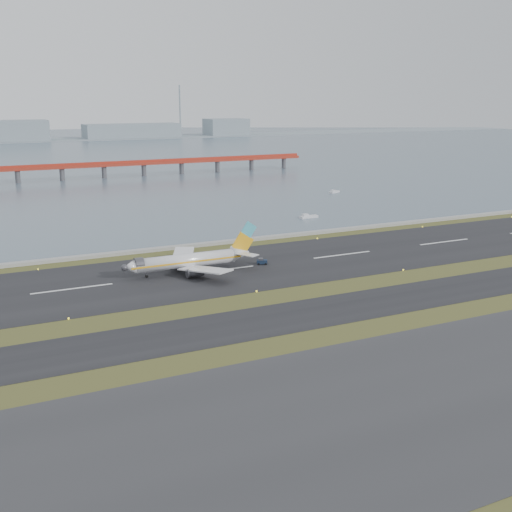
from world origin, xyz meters
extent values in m
plane|color=#374B1B|center=(0.00, 0.00, 0.00)|extent=(1000.00, 1000.00, 0.00)
cube|color=#2B2B2E|center=(0.00, -55.00, 0.05)|extent=(1000.00, 50.00, 0.10)
cube|color=black|center=(0.00, -12.00, 0.05)|extent=(1000.00, 18.00, 0.10)
cube|color=black|center=(0.00, 30.00, 0.05)|extent=(1000.00, 45.00, 0.10)
cube|color=gray|center=(0.00, 60.00, 0.50)|extent=(1000.00, 2.50, 1.00)
cube|color=#4C5E6D|center=(0.00, 460.00, 0.00)|extent=(1400.00, 800.00, 1.30)
cube|color=#A02B1B|center=(20.00, 250.00, 7.50)|extent=(260.00, 5.00, 1.60)
cube|color=#A02B1B|center=(20.00, 250.00, 9.00)|extent=(260.00, 0.40, 1.40)
cylinder|color=#4C4C51|center=(20.00, 250.00, 3.00)|extent=(2.80, 2.80, 7.00)
cylinder|color=#4C4C51|center=(116.00, 250.00, 3.00)|extent=(2.80, 2.80, 7.00)
cube|color=gray|center=(0.00, 620.00, 0.00)|extent=(1400.00, 80.00, 1.00)
cube|color=gray|center=(10.00, 620.00, 11.00)|extent=(70.00, 35.00, 22.00)
cube|color=gray|center=(140.00, 620.00, 8.00)|extent=(110.00, 35.00, 16.00)
cube|color=gray|center=(260.00, 620.00, 10.00)|extent=(50.00, 35.00, 20.00)
cylinder|color=gray|center=(200.00, 620.00, 30.00)|extent=(1.80, 1.80, 60.00)
cylinder|color=silver|center=(-9.45, 31.51, 3.50)|extent=(28.00, 3.80, 3.80)
cone|color=silver|center=(-25.05, 31.51, 3.50)|extent=(3.20, 3.80, 3.80)
cone|color=silver|center=(6.75, 31.51, 3.80)|extent=(5.00, 3.80, 3.80)
cube|color=#F8AC1A|center=(-9.45, 29.59, 3.50)|extent=(31.00, 0.06, 0.45)
cube|color=#F8AC1A|center=(-9.45, 33.43, 3.50)|extent=(31.00, 0.06, 0.45)
cube|color=silver|center=(-7.25, 23.01, 2.80)|extent=(11.31, 15.89, 1.66)
cube|color=silver|center=(-7.25, 40.01, 2.80)|extent=(11.31, 15.89, 1.66)
cylinder|color=#3E3D43|center=(-8.95, 25.51, 1.60)|extent=(4.20, 2.10, 2.10)
cylinder|color=#3E3D43|center=(-8.95, 37.51, 1.60)|extent=(4.20, 2.10, 2.10)
cube|color=#F8AC1A|center=(7.55, 31.51, 6.70)|extent=(6.80, 0.35, 6.85)
cube|color=#47B3C9|center=(9.45, 31.51, 10.40)|extent=(4.85, 0.37, 4.90)
cube|color=silver|center=(7.05, 27.71, 4.30)|extent=(5.64, 6.80, 0.22)
cube|color=silver|center=(7.05, 35.31, 4.30)|extent=(5.64, 6.80, 0.22)
cylinder|color=black|center=(-20.45, 31.51, 0.45)|extent=(0.80, 0.28, 0.80)
cylinder|color=black|center=(-7.95, 28.71, 0.55)|extent=(1.00, 0.38, 1.00)
cylinder|color=black|center=(-7.95, 34.31, 0.55)|extent=(1.00, 0.38, 1.00)
cube|color=#121F34|center=(13.17, 30.65, 0.82)|extent=(3.32, 2.64, 1.09)
cube|color=#3E3D43|center=(12.83, 30.79, 1.55)|extent=(1.71, 1.75, 0.64)
cylinder|color=black|center=(11.96, 30.37, 0.32)|extent=(0.69, 0.50, 0.64)
cylinder|color=black|center=(12.53, 31.71, 0.32)|extent=(0.69, 0.50, 0.64)
cylinder|color=black|center=(13.81, 29.59, 0.32)|extent=(0.69, 0.50, 0.64)
cylinder|color=black|center=(14.37, 30.93, 0.32)|extent=(0.69, 0.50, 0.64)
cube|color=silver|center=(62.26, 87.04, 0.43)|extent=(7.63, 2.62, 0.97)
cube|color=silver|center=(60.65, 86.99, 1.30)|extent=(2.21, 1.80, 0.97)
cube|color=silver|center=(108.71, 140.16, 0.39)|extent=(7.14, 4.80, 0.88)
cube|color=silver|center=(107.37, 139.55, 1.18)|extent=(2.43, 2.24, 0.88)
camera|label=1|loc=(-66.40, -126.97, 46.41)|focal=45.00mm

